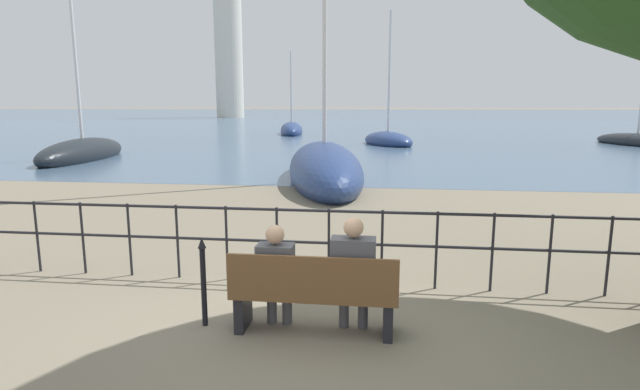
{
  "coord_description": "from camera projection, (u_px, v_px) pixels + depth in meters",
  "views": [
    {
      "loc": [
        0.69,
        -5.0,
        2.41
      ],
      "look_at": [
        0.0,
        0.5,
        1.41
      ],
      "focal_mm": 28.0,
      "sensor_mm": 36.0,
      "label": 1
    }
  ],
  "objects": [
    {
      "name": "ground_plane",
      "position": [
        314.0,
        331.0,
        5.4
      ],
      "size": [
        1000.0,
        1000.0,
        0.0
      ],
      "primitive_type": "plane",
      "color": "#7A705B"
    },
    {
      "name": "harbor_water",
      "position": [
        381.0,
        113.0,
        161.25
      ],
      "size": [
        600.0,
        300.0,
        0.01
      ],
      "color": "#47607A",
      "rests_on": "ground_plane"
    },
    {
      "name": "park_bench",
      "position": [
        313.0,
        295.0,
        5.26
      ],
      "size": [
        1.77,
        0.45,
        0.9
      ],
      "color": "brown",
      "rests_on": "ground_plane"
    },
    {
      "name": "seated_person_left",
      "position": [
        276.0,
        272.0,
        5.35
      ],
      "size": [
        0.39,
        0.35,
        1.17
      ],
      "color": "#4C4C51",
      "rests_on": "ground_plane"
    },
    {
      "name": "seated_person_right",
      "position": [
        353.0,
        270.0,
        5.23
      ],
      "size": [
        0.46,
        0.35,
        1.28
      ],
      "color": "#4C4C51",
      "rests_on": "ground_plane"
    },
    {
      "name": "promenade_railing",
      "position": [
        329.0,
        235.0,
        6.7
      ],
      "size": [
        15.7,
        0.04,
        1.05
      ],
      "color": "black",
      "rests_on": "ground_plane"
    },
    {
      "name": "closed_umbrella",
      "position": [
        203.0,
        277.0,
        5.44
      ],
      "size": [
        0.09,
        0.09,
        1.01
      ],
      "color": "black",
      "rests_on": "ground_plane"
    },
    {
      "name": "sailboat_0",
      "position": [
        83.0,
        152.0,
        22.46
      ],
      "size": [
        2.7,
        7.43,
        11.25
      ],
      "rotation": [
        0.0,
        0.0,
        0.12
      ],
      "color": "black",
      "rests_on": "ground_plane"
    },
    {
      "name": "sailboat_1",
      "position": [
        637.0,
        141.0,
        30.51
      ],
      "size": [
        3.81,
        6.9,
        9.46
      ],
      "rotation": [
        0.0,
        0.0,
        0.27
      ],
      "color": "black",
      "rests_on": "ground_plane"
    },
    {
      "name": "sailboat_2",
      "position": [
        388.0,
        140.0,
        30.93
      ],
      "size": [
        4.12,
        5.54,
        8.31
      ],
      "rotation": [
        0.0,
        0.0,
        0.42
      ],
      "color": "navy",
      "rests_on": "ground_plane"
    },
    {
      "name": "sailboat_3",
      "position": [
        324.0,
        169.0,
        16.07
      ],
      "size": [
        3.8,
        9.01,
        13.36
      ],
      "rotation": [
        0.0,
        0.0,
        0.18
      ],
      "color": "navy",
      "rests_on": "ground_plane"
    },
    {
      "name": "sailboat_4",
      "position": [
        292.0,
        130.0,
        42.23
      ],
      "size": [
        3.13,
        7.41,
        7.28
      ],
      "rotation": [
        0.0,
        0.0,
        0.18
      ],
      "color": "navy",
      "rests_on": "ground_plane"
    },
    {
      "name": "harbor_lighthouse",
      "position": [
        229.0,
        50.0,
        96.68
      ],
      "size": [
        5.35,
        5.35,
        28.07
      ],
      "color": "silver",
      "rests_on": "ground_plane"
    }
  ]
}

